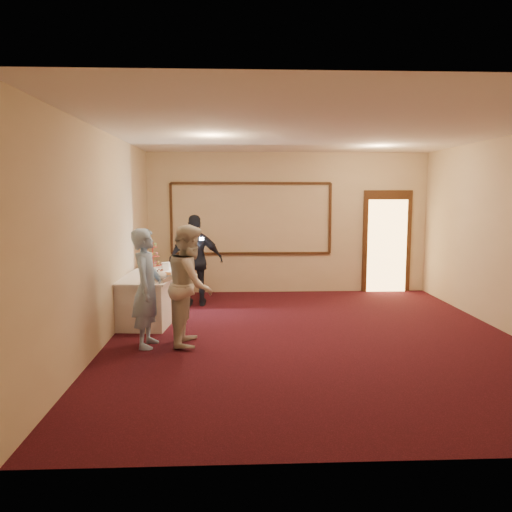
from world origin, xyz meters
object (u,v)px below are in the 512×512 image
Objects in this scene: cupcake_stand at (153,257)px; plate_stack_a at (148,268)px; plate_stack_b at (166,266)px; guest at (196,260)px; buffet_table at (155,294)px; man at (147,288)px; tart at (164,275)px; woman at (191,285)px; pavlova_tray at (158,276)px.

cupcake_stand is 0.78m from plate_stack_a.
guest is (0.48, 0.56, 0.03)m from plate_stack_b.
buffet_table is 1.79m from man.
cupcake_stand is at bearing 11.29° from man.
guest is at bearing 70.25° from tart.
woman reaches higher than plate_stack_b.
guest reaches higher than tart.
tart is at bearing -53.49° from plate_stack_a.
plate_stack_a reaches higher than buffet_table.
pavlova_tray is 2.93× the size of plate_stack_a.
pavlova_tray is at bearing 38.84° from woman.
pavlova_tray is 1.76m from guest.
pavlova_tray is 0.32× the size of man.
woman is (0.59, -1.89, 0.01)m from plate_stack_b.
buffet_table is at bearing 26.98° from woman.
plate_stack_b is 0.10× the size of guest.
plate_stack_a is 0.34m from plate_stack_b.
man reaches higher than buffet_table.
plate_stack_b is (0.33, -0.60, -0.10)m from cupcake_stand.
buffet_table is 0.56m from plate_stack_b.
pavlova_tray is at bearing 2.94° from man.
tart is 1.37m from woman.
woman is 0.98× the size of guest.
guest reaches higher than buffet_table.
tart is at bearing 24.86° from woman.
guest is at bearing 74.57° from pavlova_tray.
guest reaches higher than cupcake_stand.
buffet_table is 9.22× the size of tart.
buffet_table is 1.44× the size of man.
cupcake_stand is at bearing 107.23° from tart.
plate_stack_a is (-0.12, 0.10, 0.46)m from buffet_table.
plate_stack_b is 0.64m from tart.
guest reaches higher than plate_stack_a.
cupcake_stand is at bearing 92.88° from plate_stack_a.
tart is 0.16× the size of man.
guest reaches higher than plate_stack_b.
plate_stack_b is at bearing 49.56° from guest.
woman is at bearing -64.65° from buffet_table.
plate_stack_b is at bearing 29.75° from plate_stack_a.
tart is (0.35, -0.47, -0.05)m from plate_stack_a.
cupcake_stand is at bearing -2.79° from guest.
tart is at bearing -85.49° from plate_stack_b.
buffet_table is 1.05m from cupcake_stand.
man is at bearing 79.26° from guest.
man is at bearing -82.75° from cupcake_stand.
cupcake_stand is 2.65× the size of plate_stack_a.
cupcake_stand is 0.82m from guest.
tart is at bearing -72.77° from cupcake_stand.
man reaches higher than plate_stack_a.
buffet_table is at bearing 9.81° from man.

